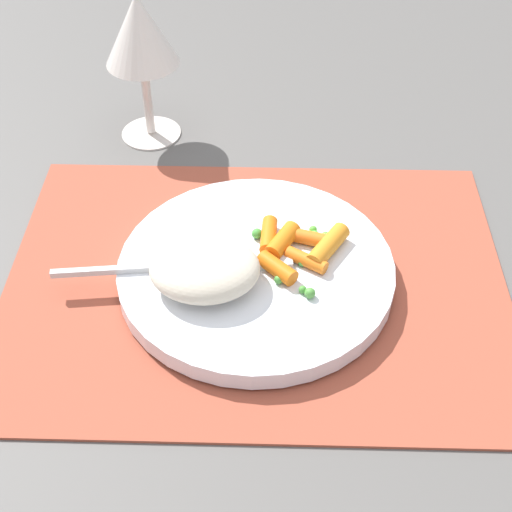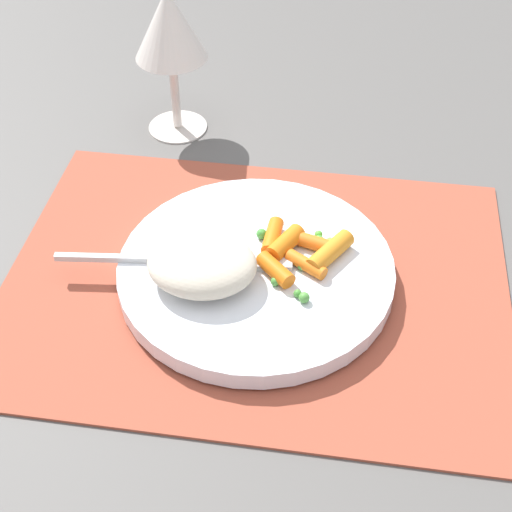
% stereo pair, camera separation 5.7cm
% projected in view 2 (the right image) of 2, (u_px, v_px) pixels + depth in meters
% --- Properties ---
extents(ground_plane, '(2.40, 2.40, 0.00)m').
position_uv_depth(ground_plane, '(256.00, 282.00, 0.67)').
color(ground_plane, '#565451').
extents(placemat, '(0.46, 0.34, 0.01)m').
position_uv_depth(placemat, '(256.00, 280.00, 0.67)').
color(placemat, '#9E4733').
rests_on(placemat, ground_plane).
extents(plate, '(0.25, 0.25, 0.02)m').
position_uv_depth(plate, '(256.00, 271.00, 0.66)').
color(plate, white).
rests_on(plate, placemat).
extents(rice_mound, '(0.10, 0.08, 0.04)m').
position_uv_depth(rice_mound, '(202.00, 264.00, 0.63)').
color(rice_mound, beige).
rests_on(rice_mound, plate).
extents(carrot_portion, '(0.09, 0.08, 0.02)m').
position_uv_depth(carrot_portion, '(299.00, 250.00, 0.66)').
color(carrot_portion, orange).
rests_on(carrot_portion, plate).
extents(pea_scatter, '(0.08, 0.09, 0.01)m').
position_uv_depth(pea_scatter, '(301.00, 258.00, 0.66)').
color(pea_scatter, green).
rests_on(pea_scatter, plate).
extents(fork, '(0.21, 0.03, 0.01)m').
position_uv_depth(fork, '(197.00, 260.00, 0.66)').
color(fork, silver).
rests_on(fork, plate).
extents(wine_glass, '(0.08, 0.08, 0.17)m').
position_uv_depth(wine_glass, '(169.00, 29.00, 0.77)').
color(wine_glass, silver).
rests_on(wine_glass, ground_plane).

